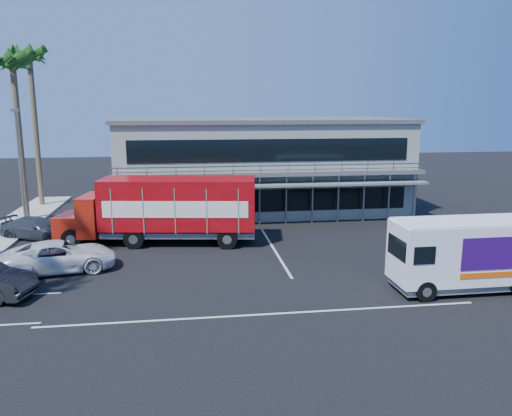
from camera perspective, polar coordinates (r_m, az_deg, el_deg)
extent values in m
plane|color=black|center=(26.21, -1.07, -6.83)|extent=(120.00, 120.00, 0.00)
cube|color=gray|center=(40.41, 0.60, 4.82)|extent=(22.00, 10.00, 7.00)
cube|color=#515454|center=(40.14, 0.61, 10.00)|extent=(22.40, 10.40, 0.30)
cube|color=#515454|center=(34.92, 1.96, 3.89)|extent=(22.00, 1.20, 0.25)
cube|color=gray|center=(34.31, 2.13, 4.60)|extent=(22.00, 0.08, 0.90)
cube|color=slate|center=(34.73, 2.04, 2.68)|extent=(22.00, 1.80, 0.15)
cube|color=black|center=(35.80, 1.78, 0.85)|extent=(20.00, 0.06, 1.60)
cube|color=black|center=(35.31, 1.82, 6.59)|extent=(20.00, 0.06, 1.60)
cylinder|color=brown|center=(39.58, -25.35, 6.47)|extent=(0.44, 0.44, 11.00)
sphere|color=#183D11|center=(39.58, -26.08, 14.70)|extent=(1.10, 1.10, 1.10)
cylinder|color=brown|center=(44.92, -23.83, 7.73)|extent=(0.44, 0.44, 12.00)
sphere|color=#183D11|center=(45.03, -24.50, 15.60)|extent=(1.10, 1.10, 1.10)
cylinder|color=gray|center=(37.67, -25.31, 3.97)|extent=(0.14, 0.14, 8.00)
cube|color=gray|center=(37.42, -25.85, 10.04)|extent=(0.50, 0.25, 0.18)
cube|color=#A1190D|center=(32.49, -20.21, -1.81)|extent=(1.96, 2.79, 1.38)
cube|color=#A1190D|center=(31.93, -18.17, -0.74)|extent=(1.55, 3.01, 2.41)
cube|color=black|center=(31.80, -18.24, 0.48)|extent=(0.41, 2.42, 0.80)
cube|color=#A60A14|center=(30.52, -8.81, 0.59)|extent=(9.50, 4.16, 2.99)
cube|color=slate|center=(30.91, -8.70, -2.65)|extent=(9.44, 3.73, 0.34)
cube|color=white|center=(29.14, -9.24, -0.18)|extent=(8.37, 1.24, 0.98)
cube|color=white|center=(31.94, -8.40, 0.89)|extent=(8.37, 1.24, 0.98)
cylinder|color=black|center=(31.35, -20.34, -3.33)|extent=(1.22, 0.45, 1.19)
cylinder|color=black|center=(33.65, -18.85, -2.24)|extent=(1.22, 0.45, 1.19)
cylinder|color=black|center=(30.25, -13.80, -3.46)|extent=(1.22, 0.45, 1.19)
cylinder|color=black|center=(32.63, -12.74, -2.31)|extent=(1.22, 0.45, 1.19)
cylinder|color=black|center=(29.40, -3.31, -3.57)|extent=(1.22, 0.45, 1.19)
cylinder|color=black|center=(31.84, -3.03, -2.38)|extent=(1.22, 0.45, 1.19)
cube|color=white|center=(24.52, 22.99, -4.51)|extent=(6.75, 2.36, 2.69)
cube|color=slate|center=(24.96, 22.72, -7.80)|extent=(6.48, 2.12, 0.34)
cube|color=black|center=(22.91, 15.85, -4.36)|extent=(0.07, 1.89, 0.91)
cube|color=white|center=(24.20, 23.25, -1.37)|extent=(6.61, 2.31, 0.08)
cube|color=#330A62|center=(23.95, 26.04, -4.67)|extent=(3.46, 0.05, 1.44)
cube|color=#330A62|center=(25.83, 23.16, -3.29)|extent=(3.46, 0.05, 1.44)
cube|color=#F2590C|center=(24.21, 25.85, -6.86)|extent=(3.46, 0.04, 0.24)
cylinder|color=black|center=(22.96, 18.82, -8.99)|extent=(0.93, 0.29, 0.92)
cylinder|color=black|center=(24.68, 16.68, -7.40)|extent=(0.93, 0.29, 0.92)
cylinder|color=black|center=(26.80, 25.35, -6.53)|extent=(0.93, 0.29, 0.92)
imported|color=silver|center=(27.37, -21.53, -5.16)|extent=(5.96, 3.58, 1.55)
imported|color=#303740|center=(34.53, -23.78, -2.14)|extent=(5.00, 3.50, 1.34)
imported|color=slate|center=(33.70, -18.93, -2.04)|extent=(4.42, 2.98, 1.40)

